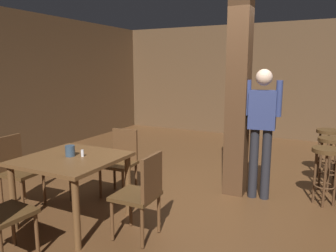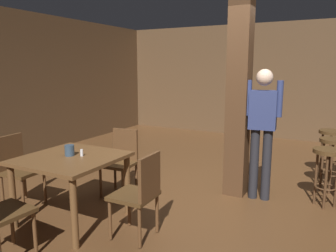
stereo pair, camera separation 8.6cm
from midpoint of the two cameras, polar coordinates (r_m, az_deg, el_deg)
ground_plane at (r=4.48m, az=7.14°, el=-12.75°), size 10.80×10.80×0.00m
wall_back at (r=8.50m, az=18.30°, el=7.41°), size 8.00×0.10×2.80m
wall_left at (r=6.68m, az=-26.79°, el=6.20°), size 0.10×9.00×2.80m
pillar at (r=4.48m, az=12.76°, el=5.58°), size 0.28×0.28×2.80m
dining_table at (r=3.84m, az=-15.83°, el=-6.79°), size 1.02×1.02×0.76m
chair_east at (r=3.37m, az=-4.17°, el=-11.29°), size 0.43×0.43×0.89m
chair_west at (r=4.55m, az=-24.21°, el=-6.46°), size 0.45×0.45×0.89m
chair_north at (r=4.55m, az=-7.59°, el=-5.64°), size 0.45×0.45×0.89m
napkin_cup at (r=3.83m, az=-16.16°, el=-4.10°), size 0.11×0.11×0.12m
salt_shaker at (r=3.78m, az=-14.17°, el=-4.54°), size 0.03×0.03×0.08m
standing_person at (r=4.42m, az=16.62°, el=0.15°), size 0.47×0.23×1.72m
bar_stool_near at (r=4.58m, az=26.51°, el=-5.81°), size 0.36×0.36×0.74m
bar_stool_mid at (r=5.15m, az=27.16°, el=-4.04°), size 0.36×0.36×0.76m
bar_stool_far at (r=5.73m, az=26.89°, el=-2.52°), size 0.37×0.37×0.78m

